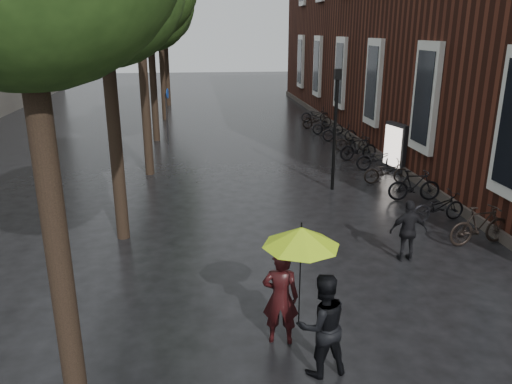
{
  "coord_description": "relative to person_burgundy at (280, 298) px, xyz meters",
  "views": [
    {
      "loc": [
        -2.13,
        -5.27,
        5.13
      ],
      "look_at": [
        -0.87,
        5.04,
        1.75
      ],
      "focal_mm": 35.0,
      "sensor_mm": 36.0,
      "label": 1
    }
  ],
  "objects": [
    {
      "name": "brick_building",
      "position": [
        11.29,
        17.42,
        5.15
      ],
      "size": [
        10.2,
        33.2,
        12.0
      ],
      "color": "#38160F",
      "rests_on": "ground"
    },
    {
      "name": "person_burgundy",
      "position": [
        0.0,
        0.0,
        0.0
      ],
      "size": [
        0.68,
        0.52,
        1.69
      ],
      "primitive_type": "imported",
      "rotation": [
        0.0,
        0.0,
        2.94
      ],
      "color": "black",
      "rests_on": "ground"
    },
    {
      "name": "person_black",
      "position": [
        0.49,
        -0.88,
        -0.0
      ],
      "size": [
        0.92,
        0.77,
        1.69
      ],
      "primitive_type": "imported",
      "rotation": [
        0.0,
        0.0,
        3.32
      ],
      "color": "black",
      "rests_on": "ground"
    },
    {
      "name": "lime_umbrella",
      "position": [
        0.22,
        -0.46,
        1.3
      ],
      "size": [
        1.21,
        1.21,
        1.77
      ],
      "rotation": [
        0.0,
        0.0,
        -0.41
      ],
      "color": "black",
      "rests_on": "ground"
    },
    {
      "name": "pedestrian_walking",
      "position": [
        3.45,
        2.79,
        -0.11
      ],
      "size": [
        0.89,
        0.42,
        1.47
      ],
      "primitive_type": "imported",
      "rotation": [
        0.0,
        0.0,
        3.07
      ],
      "color": "black",
      "rests_on": "ground"
    },
    {
      "name": "parked_bicycles",
      "position": [
        5.45,
        12.21,
        -0.4
      ],
      "size": [
        2.1,
        18.3,
        1.02
      ],
      "color": "black",
      "rests_on": "ground"
    },
    {
      "name": "ad_lightbox",
      "position": [
        6.13,
        10.27,
        0.07
      ],
      "size": [
        0.28,
        1.21,
        1.83
      ],
      "rotation": [
        0.0,
        0.0,
        0.22
      ],
      "color": "black",
      "rests_on": "ground"
    },
    {
      "name": "lamp_post",
      "position": [
        3.18,
        8.3,
        1.56
      ],
      "size": [
        0.2,
        0.2,
        3.96
      ],
      "rotation": [
        0.0,
        0.0,
        0.37
      ],
      "color": "black",
      "rests_on": "ground"
    },
    {
      "name": "cycle_sign",
      "position": [
        -2.61,
        16.33,
        0.85
      ],
      "size": [
        0.14,
        0.47,
        2.56
      ],
      "rotation": [
        0.0,
        0.0,
        -0.13
      ],
      "color": "#262628",
      "rests_on": "ground"
    }
  ]
}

